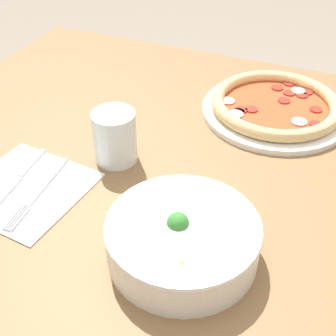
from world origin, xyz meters
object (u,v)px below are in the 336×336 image
knife (16,181)px  glass (115,137)px  pizza (275,106)px  fork (40,191)px  bowl (181,237)px

knife → glass: size_ratio=2.11×
pizza → fork: (0.31, 0.41, -0.01)m
knife → glass: (-0.13, -0.13, 0.04)m
pizza → fork: bearing=52.9°
fork → knife: size_ratio=0.92×
bowl → knife: 0.33m
pizza → bowl: (0.04, 0.44, 0.02)m
pizza → glass: size_ratio=3.14×
fork → knife: (0.05, -0.01, -0.00)m
bowl → knife: (0.32, -0.04, -0.03)m
bowl → knife: bearing=-6.9°
glass → knife: bearing=45.5°
fork → glass: bearing=147.3°
fork → knife: 0.06m
pizza → fork: 0.51m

